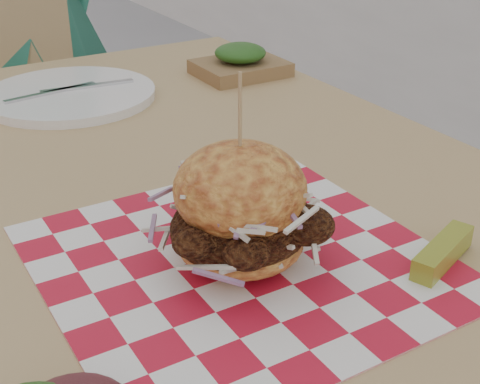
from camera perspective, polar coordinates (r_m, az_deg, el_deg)
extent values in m
cube|color=tan|center=(0.80, -5.88, -0.91)|extent=(0.80, 1.20, 0.04)
cylinder|color=#333338|center=(1.53, -2.51, -2.14)|extent=(0.05, 0.05, 0.71)
cube|color=tan|center=(1.67, -18.43, 2.61)|extent=(0.50, 0.50, 0.04)
cylinder|color=#333338|center=(1.63, -10.66, -6.50)|extent=(0.03, 0.03, 0.43)
cylinder|color=#333338|center=(1.94, -12.36, -0.87)|extent=(0.03, 0.03, 0.43)
cube|color=red|center=(0.64, 0.00, -5.87)|extent=(0.36, 0.36, 0.00)
ellipsoid|color=gold|center=(0.63, 0.00, -4.19)|extent=(0.12, 0.12, 0.04)
ellipsoid|color=brown|center=(0.62, 0.00, -2.90)|extent=(0.13, 0.12, 0.07)
ellipsoid|color=gold|center=(0.61, 0.00, 0.22)|extent=(0.12, 0.12, 0.09)
cylinder|color=tan|center=(0.58, 0.00, 5.83)|extent=(0.00, 0.00, 0.09)
cube|color=olive|center=(0.66, 16.92, -4.94)|extent=(0.10, 0.05, 0.02)
cylinder|color=white|center=(1.11, -14.31, 8.05)|extent=(0.27, 0.27, 0.01)
cube|color=silver|center=(1.10, -15.86, 8.18)|extent=(0.15, 0.03, 0.00)
cube|color=silver|center=(1.11, -12.88, 8.79)|extent=(0.15, 0.03, 0.00)
cube|color=brown|center=(1.19, 0.03, 10.52)|extent=(0.15, 0.12, 0.02)
ellipsoid|color=#123F12|center=(1.19, 0.03, 11.80)|extent=(0.09, 0.09, 0.03)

